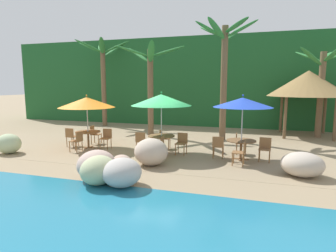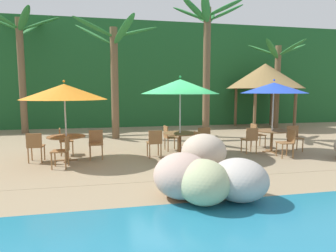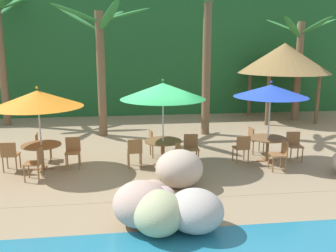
{
  "view_description": "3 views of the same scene",
  "coord_description": "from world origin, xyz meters",
  "views": [
    {
      "loc": [
        3.99,
        -10.89,
        2.82
      ],
      "look_at": [
        0.49,
        0.56,
        1.05
      ],
      "focal_mm": 30.07,
      "sensor_mm": 36.0,
      "label": 1
    },
    {
      "loc": [
        -1.83,
        -9.06,
        2.07
      ],
      "look_at": [
        0.03,
        0.01,
        0.96
      ],
      "focal_mm": 31.38,
      "sensor_mm": 36.0,
      "label": 2
    },
    {
      "loc": [
        -0.77,
        -10.41,
        3.49
      ],
      "look_at": [
        0.61,
        0.42,
        1.06
      ],
      "focal_mm": 39.18,
      "sensor_mm": 36.0,
      "label": 3
    }
  ],
  "objects": [
    {
      "name": "foliage_backdrop",
      "position": [
        0.0,
        9.0,
        3.0
      ],
      "size": [
        28.0,
        2.4,
        6.0
      ],
      "color": "#1E5628",
      "rests_on": "ground"
    },
    {
      "name": "palm_tree_third",
      "position": [
        2.5,
        3.54,
        4.03
      ],
      "size": [
        3.06,
        3.06,
        5.86
      ],
      "color": "brown",
      "rests_on": "ground"
    },
    {
      "name": "palm_tree_nearest",
      "position": [
        -5.87,
        6.33,
        3.92
      ],
      "size": [
        3.68,
        3.38,
        5.76
      ],
      "color": "brown",
      "rests_on": "ground"
    },
    {
      "name": "chair_orange_left",
      "position": [
        -3.91,
        -0.14,
        0.51
      ],
      "size": [
        0.43,
        0.44,
        0.87
      ],
      "color": "olive",
      "rests_on": "ground"
    },
    {
      "name": "chair_blue_right",
      "position": [
        3.63,
        -0.99,
        0.51
      ],
      "size": [
        0.45,
        0.44,
        0.87
      ],
      "color": "olive",
      "rests_on": "ground"
    },
    {
      "name": "chair_blue_seaward",
      "position": [
        4.45,
        -0.12,
        0.51
      ],
      "size": [
        0.46,
        0.46,
        0.87
      ],
      "color": "olive",
      "rests_on": "ground"
    },
    {
      "name": "umbrella_blue",
      "position": [
        3.59,
        -0.13,
        2.16
      ],
      "size": [
        2.19,
        2.19,
        2.46
      ],
      "color": "silver",
      "rests_on": "ground"
    },
    {
      "name": "chair_orange_right",
      "position": [
        -3.03,
        -0.93,
        0.51
      ],
      "size": [
        0.46,
        0.45,
        0.87
      ],
      "color": "olive",
      "rests_on": "ground"
    },
    {
      "name": "umbrella_orange",
      "position": [
        -3.06,
        -0.07,
        2.04
      ],
      "size": [
        2.47,
        2.47,
        2.38
      ],
      "color": "silver",
      "rests_on": "ground"
    },
    {
      "name": "chair_orange_seaward",
      "position": [
        -2.22,
        0.05,
        0.51
      ],
      "size": [
        0.43,
        0.44,
        0.87
      ],
      "color": "olive",
      "rests_on": "ground"
    },
    {
      "name": "umbrella_green",
      "position": [
        0.4,
        -0.07,
        2.2
      ],
      "size": [
        2.46,
        2.46,
        2.54
      ],
      "color": "silver",
      "rests_on": "ground"
    },
    {
      "name": "terrace_deck",
      "position": [
        0.0,
        0.0,
        0.0
      ],
      "size": [
        18.0,
        5.2,
        0.01
      ],
      "color": "#937F60",
      "rests_on": "ground"
    },
    {
      "name": "chair_green_right",
      "position": [
        0.61,
        -0.9,
        0.51
      ],
      "size": [
        0.48,
        0.48,
        0.87
      ],
      "color": "olive",
      "rests_on": "ground"
    },
    {
      "name": "dining_table_blue",
      "position": [
        3.59,
        -0.13,
        0.61
      ],
      "size": [
        1.1,
        1.1,
        0.74
      ],
      "color": "brown",
      "rests_on": "ground"
    },
    {
      "name": "chair_blue_left",
      "position": [
        2.75,
        -0.25,
        0.51
      ],
      "size": [
        0.43,
        0.44,
        0.87
      ],
      "color": "olive",
      "rests_on": "ground"
    },
    {
      "name": "palm_tree_fourth",
      "position": [
        7.36,
        5.75,
        3.17
      ],
      "size": [
        3.06,
        3.22,
        4.73
      ],
      "color": "brown",
      "rests_on": "ground"
    },
    {
      "name": "dining_table_orange",
      "position": [
        -3.06,
        -0.07,
        0.61
      ],
      "size": [
        1.1,
        1.1,
        0.74
      ],
      "color": "brown",
      "rests_on": "ground"
    },
    {
      "name": "chair_green_seaward",
      "position": [
        1.25,
        -0.03,
        0.51
      ],
      "size": [
        0.44,
        0.45,
        0.87
      ],
      "color": "olive",
      "rests_on": "ground"
    },
    {
      "name": "palm_tree_second",
      "position": [
        -1.51,
        3.83,
        3.37
      ],
      "size": [
        3.66,
        3.54,
        4.98
      ],
      "color": "brown",
      "rests_on": "ground"
    },
    {
      "name": "ground_plane",
      "position": [
        0.0,
        0.0,
        0.0
      ],
      "size": [
        120.0,
        120.0,
        0.0
      ],
      "primitive_type": "plane",
      "color": "#937F60"
    },
    {
      "name": "rock_seawall",
      "position": [
        -1.54,
        -3.02,
        0.42
      ],
      "size": [
        16.98,
        3.54,
        1.02
      ],
      "color": "#CBA6A6",
      "rests_on": "ground"
    },
    {
      "name": "dining_table_green",
      "position": [
        0.4,
        -0.07,
        0.61
      ],
      "size": [
        1.1,
        1.1,
        0.74
      ],
      "color": "brown",
      "rests_on": "ground"
    },
    {
      "name": "chair_green_left",
      "position": [
        -0.44,
        -0.22,
        0.51
      ],
      "size": [
        0.45,
        0.46,
        0.87
      ],
      "color": "olive",
      "rests_on": "ground"
    },
    {
      "name": "palapa_hut",
      "position": [
        6.75,
        6.0,
        2.87
      ],
      "size": [
        4.23,
        4.23,
        3.57
      ],
      "color": "brown",
      "rests_on": "ground"
    },
    {
      "name": "chair_green_inland",
      "position": [
        0.21,
        0.76,
        0.51
      ],
      "size": [
        0.47,
        0.47,
        0.87
      ],
      "color": "olive",
      "rests_on": "ground"
    },
    {
      "name": "chair_blue_inland",
      "position": [
        3.48,
        0.71,
        0.51
      ],
      "size": [
        0.44,
        0.43,
        0.87
      ],
      "color": "olive",
      "rests_on": "ground"
    },
    {
      "name": "chair_orange_inland",
      "position": [
        -3.26,
        0.76,
        0.51
      ],
      "size": [
        0.48,
        0.47,
        0.87
      ],
      "color": "olive",
      "rests_on": "ground"
    }
  ]
}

